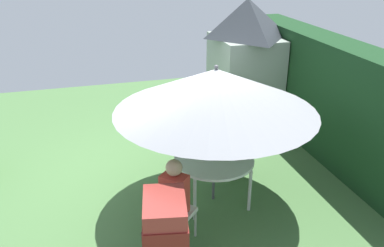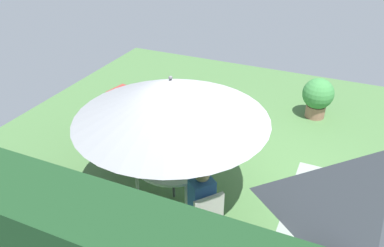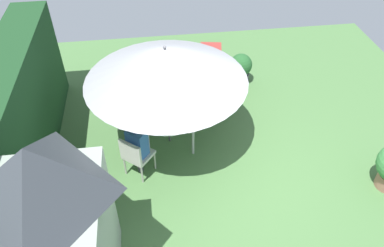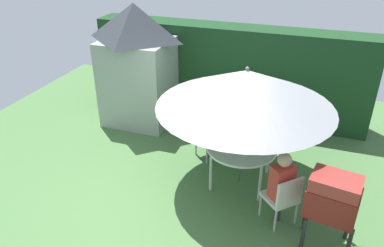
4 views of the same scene
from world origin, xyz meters
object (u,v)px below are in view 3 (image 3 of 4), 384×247
at_px(patio_umbrella, 166,65).
at_px(potted_plant_by_shed, 241,68).
at_px(person_in_red, 203,85).
at_px(person_in_blue, 137,142).
at_px(garden_shed, 54,226).
at_px(bbq_grill, 210,63).
at_px(patio_table, 168,116).
at_px(chair_near_shed, 205,93).
at_px(chair_far_side, 136,155).

height_order(patio_umbrella, potted_plant_by_shed, patio_umbrella).
relative_size(person_in_red, person_in_blue, 1.00).
distance_m(garden_shed, bbq_grill, 5.16).
relative_size(patio_table, patio_umbrella, 0.41).
bearing_deg(bbq_grill, chair_near_shed, 161.28).
bearing_deg(garden_shed, chair_far_side, -26.05).
bearing_deg(patio_table, garden_shed, 149.67).
relative_size(patio_table, chair_near_shed, 1.38).
height_order(garden_shed, person_in_red, garden_shed).
xyz_separation_m(patio_table, potted_plant_by_shed, (1.91, -1.94, -0.28)).
bearing_deg(chair_near_shed, chair_far_side, 137.46).
distance_m(garden_shed, potted_plant_by_shed, 6.01).
xyz_separation_m(patio_table, person_in_red, (0.80, -0.82, 0.10)).
xyz_separation_m(chair_far_side, potted_plant_by_shed, (2.75, -2.62, -0.12)).
xyz_separation_m(garden_shed, person_in_red, (3.60, -2.46, -0.63)).
height_order(chair_far_side, potted_plant_by_shed, chair_far_side).
relative_size(bbq_grill, potted_plant_by_shed, 1.57).
bearing_deg(patio_table, chair_far_side, 140.92).
relative_size(patio_table, bbq_grill, 1.03).
distance_m(garden_shed, chair_near_shed, 4.53).
xyz_separation_m(potted_plant_by_shed, person_in_blue, (-2.68, 2.57, 0.38)).
xyz_separation_m(chair_near_shed, person_in_red, (-0.06, 0.06, 0.26)).
xyz_separation_m(chair_near_shed, potted_plant_by_shed, (1.05, -1.07, -0.12)).
relative_size(patio_umbrella, bbq_grill, 2.49).
relative_size(patio_umbrella, person_in_red, 2.38).
bearing_deg(person_in_blue, person_in_red, -42.56).
relative_size(garden_shed, chair_far_side, 3.07).
xyz_separation_m(patio_table, patio_umbrella, (-0.00, 0.00, 1.17)).
height_order(chair_near_shed, person_in_red, person_in_red).
height_order(garden_shed, patio_umbrella, garden_shed).
distance_m(chair_far_side, person_in_red, 2.23).
xyz_separation_m(garden_shed, bbq_grill, (4.33, -2.74, -0.56)).
bearing_deg(person_in_blue, chair_near_shed, -42.68).
bearing_deg(person_in_red, patio_umbrella, 134.42).
distance_m(chair_far_side, potted_plant_by_shed, 3.80).
bearing_deg(garden_shed, bbq_grill, -32.34).
distance_m(bbq_grill, person_in_blue, 2.88).
bearing_deg(chair_far_side, bbq_grill, -36.99).
xyz_separation_m(patio_umbrella, bbq_grill, (1.53, -1.10, -1.00)).
bearing_deg(chair_near_shed, garden_shed, 145.50).
distance_m(chair_near_shed, chair_far_side, 2.30).
bearing_deg(person_in_red, potted_plant_by_shed, -45.34).
relative_size(bbq_grill, person_in_blue, 0.95).
bearing_deg(potted_plant_by_shed, person_in_red, 134.66).
bearing_deg(chair_near_shed, patio_table, 134.42).
bearing_deg(person_in_blue, potted_plant_by_shed, -43.75).
bearing_deg(chair_far_side, patio_table, -39.08).
bearing_deg(person_in_blue, patio_table, -39.08).
relative_size(chair_near_shed, person_in_blue, 0.71).
distance_m(bbq_grill, chair_near_shed, 0.78).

